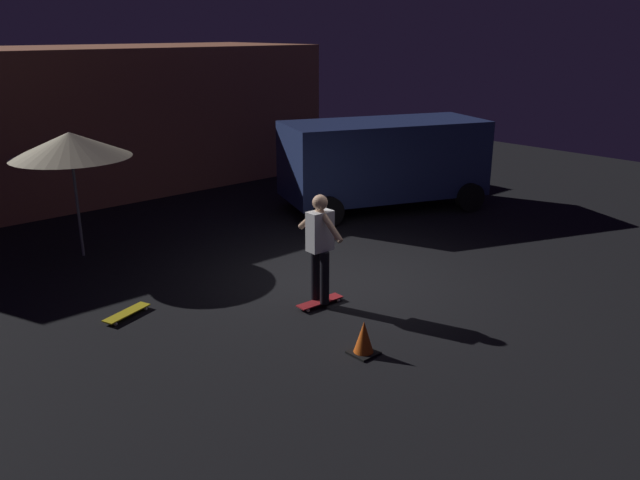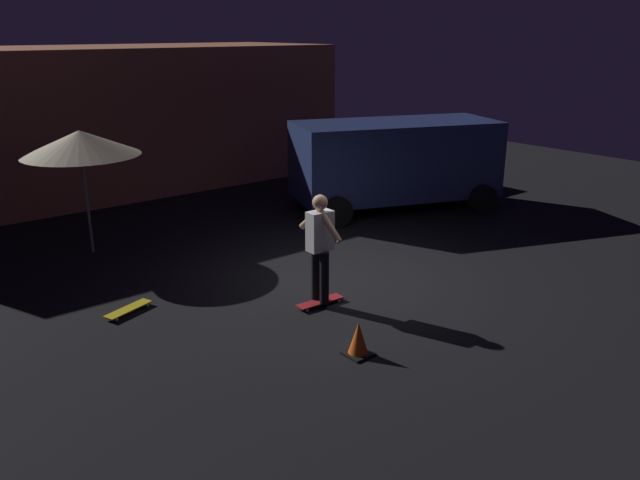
{
  "view_description": "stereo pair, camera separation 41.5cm",
  "coord_description": "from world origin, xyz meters",
  "px_view_note": "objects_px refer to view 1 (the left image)",
  "views": [
    {
      "loc": [
        -6.91,
        -7.13,
        4.02
      ],
      "look_at": [
        -0.92,
        -0.45,
        1.05
      ],
      "focal_mm": 35.89,
      "sensor_mm": 36.0,
      "label": 1
    },
    {
      "loc": [
        -6.6,
        -7.4,
        4.02
      ],
      "look_at": [
        -0.92,
        -0.45,
        1.05
      ],
      "focal_mm": 35.89,
      "sensor_mm": 36.0,
      "label": 2
    }
  ],
  "objects_px": {
    "parked_van": "(384,159)",
    "patio_umbrella": "(70,145)",
    "skateboard_ridden": "(320,302)",
    "skateboard_spare": "(127,313)",
    "skater": "(320,241)",
    "traffic_cone": "(364,339)"
  },
  "relations": [
    {
      "from": "parked_van",
      "to": "skateboard_spare",
      "type": "relative_size",
      "value": 6.2
    },
    {
      "from": "skateboard_ridden",
      "to": "skateboard_spare",
      "type": "xyz_separation_m",
      "value": [
        -2.39,
        1.59,
        0.0
      ]
    },
    {
      "from": "patio_umbrella",
      "to": "skateboard_ridden",
      "type": "relative_size",
      "value": 2.92
    },
    {
      "from": "parked_van",
      "to": "skateboard_ridden",
      "type": "distance_m",
      "value": 5.92
    },
    {
      "from": "patio_umbrella",
      "to": "traffic_cone",
      "type": "xyz_separation_m",
      "value": [
        1.18,
        -6.15,
        -1.86
      ]
    },
    {
      "from": "skateboard_ridden",
      "to": "skater",
      "type": "bearing_deg",
      "value": 26.57
    },
    {
      "from": "patio_umbrella",
      "to": "skateboard_spare",
      "type": "relative_size",
      "value": 2.87
    },
    {
      "from": "parked_van",
      "to": "patio_umbrella",
      "type": "distance_m",
      "value": 6.86
    },
    {
      "from": "patio_umbrella",
      "to": "skateboard_spare",
      "type": "bearing_deg",
      "value": -101.27
    },
    {
      "from": "patio_umbrella",
      "to": "traffic_cone",
      "type": "distance_m",
      "value": 6.53
    },
    {
      "from": "traffic_cone",
      "to": "patio_umbrella",
      "type": "bearing_deg",
      "value": 100.85
    },
    {
      "from": "parked_van",
      "to": "patio_umbrella",
      "type": "xyz_separation_m",
      "value": [
        -6.64,
        1.42,
        0.91
      ]
    },
    {
      "from": "parked_van",
      "to": "skateboard_spare",
      "type": "distance_m",
      "value": 7.51
    },
    {
      "from": "skateboard_spare",
      "to": "skater",
      "type": "relative_size",
      "value": 0.48
    },
    {
      "from": "skateboard_ridden",
      "to": "skater",
      "type": "xyz_separation_m",
      "value": [
        0.0,
        0.0,
        0.98
      ]
    },
    {
      "from": "skateboard_ridden",
      "to": "patio_umbrella",
      "type": "bearing_deg",
      "value": 111.12
    },
    {
      "from": "skater",
      "to": "parked_van",
      "type": "bearing_deg",
      "value": 33.39
    },
    {
      "from": "parked_van",
      "to": "skateboard_ridden",
      "type": "bearing_deg",
      "value": -146.61
    },
    {
      "from": "skateboard_ridden",
      "to": "traffic_cone",
      "type": "distance_m",
      "value": 1.65
    },
    {
      "from": "skateboard_spare",
      "to": "skater",
      "type": "distance_m",
      "value": 3.03
    },
    {
      "from": "skater",
      "to": "traffic_cone",
      "type": "distance_m",
      "value": 1.84
    },
    {
      "from": "parked_van",
      "to": "traffic_cone",
      "type": "height_order",
      "value": "parked_van"
    }
  ]
}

